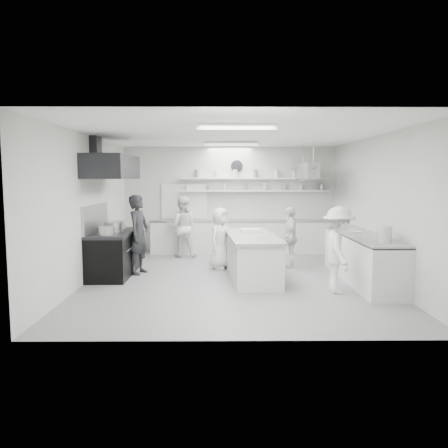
{
  "coord_description": "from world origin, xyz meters",
  "views": [
    {
      "loc": [
        -0.27,
        -9.02,
        2.13
      ],
      "look_at": [
        -0.19,
        0.6,
        1.1
      ],
      "focal_mm": 35.04,
      "sensor_mm": 36.0,
      "label": 1
    }
  ],
  "objects_px": {
    "right_counter": "(362,259)",
    "stove": "(114,255)",
    "prep_island": "(252,258)",
    "back_counter": "(240,237)",
    "cook_back": "(182,227)",
    "cook_stove": "(139,235)"
  },
  "relations": [
    {
      "from": "back_counter",
      "to": "cook_back",
      "type": "height_order",
      "value": "cook_back"
    },
    {
      "from": "back_counter",
      "to": "right_counter",
      "type": "bearing_deg",
      "value": -55.35
    },
    {
      "from": "stove",
      "to": "cook_stove",
      "type": "xyz_separation_m",
      "value": [
        0.53,
        0.15,
        0.43
      ]
    },
    {
      "from": "back_counter",
      "to": "right_counter",
      "type": "distance_m",
      "value": 4.13
    },
    {
      "from": "right_counter",
      "to": "cook_back",
      "type": "bearing_deg",
      "value": 144.32
    },
    {
      "from": "back_counter",
      "to": "right_counter",
      "type": "height_order",
      "value": "right_counter"
    },
    {
      "from": "cook_back",
      "to": "cook_stove",
      "type": "bearing_deg",
      "value": 69.18
    },
    {
      "from": "stove",
      "to": "cook_stove",
      "type": "bearing_deg",
      "value": 15.73
    },
    {
      "from": "right_counter",
      "to": "back_counter",
      "type": "bearing_deg",
      "value": 124.65
    },
    {
      "from": "right_counter",
      "to": "prep_island",
      "type": "distance_m",
      "value": 2.27
    },
    {
      "from": "stove",
      "to": "cook_back",
      "type": "bearing_deg",
      "value": 59.74
    },
    {
      "from": "cook_stove",
      "to": "cook_back",
      "type": "relative_size",
      "value": 1.08
    },
    {
      "from": "right_counter",
      "to": "cook_back",
      "type": "height_order",
      "value": "cook_back"
    },
    {
      "from": "stove",
      "to": "right_counter",
      "type": "relative_size",
      "value": 0.55
    },
    {
      "from": "back_counter",
      "to": "cook_stove",
      "type": "bearing_deg",
      "value": -131.81
    },
    {
      "from": "right_counter",
      "to": "stove",
      "type": "bearing_deg",
      "value": 173.48
    },
    {
      "from": "stove",
      "to": "back_counter",
      "type": "distance_m",
      "value": 4.03
    },
    {
      "from": "stove",
      "to": "prep_island",
      "type": "xyz_separation_m",
      "value": [
        3.0,
        -0.34,
        -0.01
      ]
    },
    {
      "from": "prep_island",
      "to": "cook_back",
      "type": "bearing_deg",
      "value": 119.21
    },
    {
      "from": "right_counter",
      "to": "cook_stove",
      "type": "xyz_separation_m",
      "value": [
        -4.72,
        0.75,
        0.41
      ]
    },
    {
      "from": "right_counter",
      "to": "prep_island",
      "type": "xyz_separation_m",
      "value": [
        -2.25,
        0.26,
        -0.03
      ]
    },
    {
      "from": "back_counter",
      "to": "right_counter",
      "type": "xyz_separation_m",
      "value": [
        2.35,
        -3.4,
        0.01
      ]
    }
  ]
}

